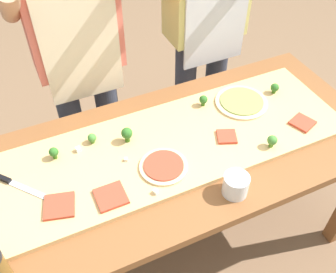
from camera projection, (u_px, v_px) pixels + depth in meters
The scene contains 22 objects.
ground_plane at pixel (170, 244), 2.15m from camera, with size 8.00×8.00×0.00m, color brown.
prep_table at pixel (171, 166), 1.67m from camera, with size 1.83×0.80×0.77m.
cutting_board at pixel (167, 146), 1.61m from camera, with size 1.57×0.49×0.02m, color tan.
chefs_knife at pixel (10, 181), 1.45m from camera, with size 0.21×0.24×0.02m.
pizza_whole_tomato_red at pixel (164, 166), 1.51m from camera, with size 0.19×0.19×0.02m.
pizza_whole_pesto_green at pixel (242, 102), 1.78m from camera, with size 0.24×0.24×0.02m.
pizza_slice_center at pixel (302, 123), 1.68m from camera, with size 0.09×0.09×0.01m, color #BC3D28.
pizza_slice_near_right at pixel (227, 137), 1.62m from camera, with size 0.08×0.08×0.01m, color #BC3D28.
pizza_slice_far_right at pixel (111, 196), 1.40m from camera, with size 0.11×0.11×0.01m, color #BC3D28.
pizza_slice_near_left at pixel (59, 206), 1.38m from camera, with size 0.11×0.11×0.01m, color #BC3D28.
broccoli_floret_front_left at pixel (92, 138), 1.59m from camera, with size 0.04×0.04×0.05m.
broccoli_floret_back_right at pixel (127, 134), 1.58m from camera, with size 0.05×0.05×0.07m.
broccoli_floret_back_left at pixel (275, 88), 1.82m from camera, with size 0.04×0.04×0.05m.
broccoli_floret_back_mid at pixel (272, 141), 1.57m from camera, with size 0.04×0.04×0.06m.
broccoli_floret_front_mid at pixel (54, 152), 1.52m from camera, with size 0.04×0.04×0.05m.
broccoli_floret_front_right at pixel (203, 100), 1.75m from camera, with size 0.04×0.04×0.05m.
cheese_crumble_a at pixel (78, 149), 1.57m from camera, with size 0.02×0.02×0.02m, color white.
cheese_crumble_b at pixel (156, 192), 1.42m from camera, with size 0.02×0.02×0.02m, color silver.
cheese_crumble_c at pixel (126, 159), 1.53m from camera, with size 0.01×0.01×0.01m, color white.
flour_cup at pixel (236, 186), 1.42m from camera, with size 0.10×0.10×0.09m.
cook_left at pixel (77, 47), 1.74m from camera, with size 0.54×0.39×1.67m.
cook_right at pixel (206, 17), 1.94m from camera, with size 0.54×0.39×1.67m.
Camera 1 is at (-0.47, -0.98, 1.95)m, focal length 40.93 mm.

